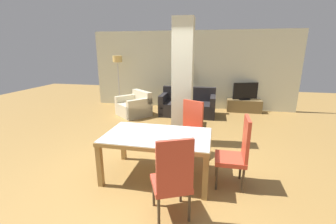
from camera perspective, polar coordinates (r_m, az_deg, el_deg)
ground_plane at (r=3.96m, az=-2.56°, el=-15.85°), size 18.00×18.00×0.00m
back_wall at (r=8.17m, az=5.85°, el=10.51°), size 7.20×0.09×2.70m
divider_pillar at (r=4.88m, az=3.73°, el=7.14°), size 0.43×0.36×2.70m
dining_table at (r=3.68m, az=-2.67°, el=-7.80°), size 1.70×1.01×0.75m
dining_chair_near_right at (r=2.81m, az=1.15°, el=-16.25°), size 0.61×0.61×1.11m
dining_chair_head_right at (r=3.61m, az=17.16°, el=-9.41°), size 0.46×0.46×1.11m
dining_chair_far_right at (r=4.41m, az=5.51°, el=-4.12°), size 0.62×0.62×1.11m
sofa at (r=7.33m, az=5.03°, el=1.57°), size 1.75×0.91×0.87m
armchair at (r=7.33m, az=-8.50°, el=1.29°), size 1.27×1.26×0.77m
coffee_table at (r=6.43m, az=4.60°, el=-1.03°), size 0.69×0.49×0.45m
bottle at (r=6.27m, az=5.50°, el=1.45°), size 0.07×0.07×0.24m
tv_stand at (r=8.09m, az=18.73°, el=1.51°), size 1.13×0.40×0.42m
tv_screen at (r=7.99m, az=19.04°, el=4.94°), size 0.82×0.32×0.58m
floor_lamp at (r=8.39m, az=-12.65°, el=11.80°), size 0.33×0.33×1.85m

